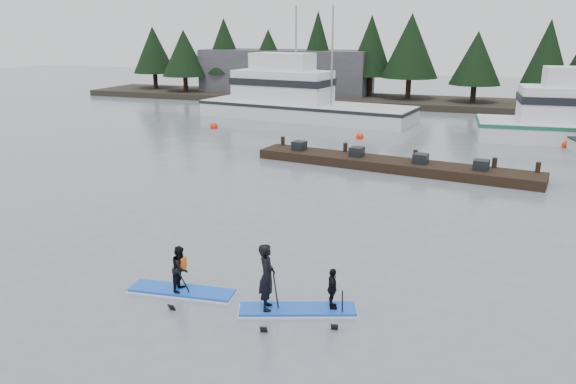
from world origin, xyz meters
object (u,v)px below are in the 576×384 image
(fishing_boat_large, at_px, (299,109))
(paddleboard_duo, at_px, (289,288))
(paddleboard_solo, at_px, (181,276))
(floating_dock, at_px, (392,165))

(fishing_boat_large, relative_size, paddleboard_duo, 5.83)
(fishing_boat_large, distance_m, paddleboard_solo, 32.20)
(fishing_boat_large, relative_size, paddleboard_solo, 5.96)
(paddleboard_solo, bearing_deg, paddleboard_duo, -6.88)
(floating_dock, xyz_separation_m, paddleboard_solo, (-3.05, -16.46, 0.25))
(fishing_boat_large, relative_size, floating_dock, 1.21)
(fishing_boat_large, xyz_separation_m, floating_dock, (10.27, -14.92, -0.51))
(fishing_boat_large, height_order, paddleboard_solo, fishing_boat_large)
(floating_dock, height_order, paddleboard_duo, paddleboard_duo)
(fishing_boat_large, xyz_separation_m, paddleboard_solo, (7.22, -31.38, -0.25))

